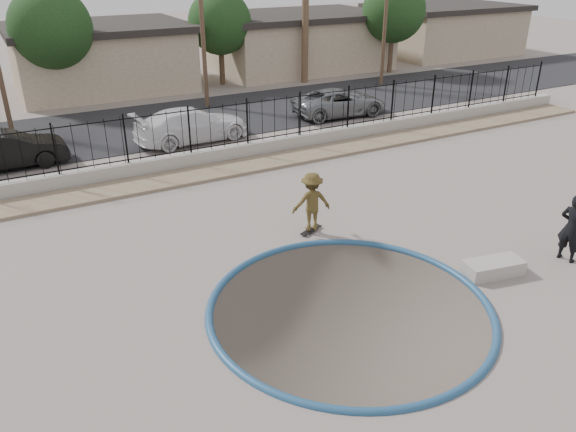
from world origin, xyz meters
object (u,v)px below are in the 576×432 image
(skater, at_px, (312,205))
(car_d, at_px, (340,102))
(car_c, at_px, (192,125))
(videographer, at_px, (572,228))
(concrete_ledge, at_px, (493,268))
(car_b, at_px, (6,150))
(skateboard, at_px, (311,230))

(skater, bearing_deg, car_d, -114.74)
(car_c, bearing_deg, videographer, -164.29)
(concrete_ledge, distance_m, car_d, 16.26)
(videographer, distance_m, car_b, 20.32)
(concrete_ledge, distance_m, car_c, 15.24)
(skater, xyz_separation_m, concrete_ledge, (3.03, -4.50, -0.72))
(videographer, bearing_deg, skateboard, 35.88)
(car_b, distance_m, car_d, 15.95)
(skater, distance_m, car_b, 13.09)
(car_c, bearing_deg, car_d, -90.75)
(skater, xyz_separation_m, car_d, (8.18, 10.91, -0.20))
(car_d, bearing_deg, skateboard, 147.08)
(skateboard, relative_size, car_d, 0.18)
(car_c, height_order, car_d, car_c)
(skater, xyz_separation_m, videographer, (5.45, -4.90, 0.07))
(skater, bearing_deg, car_b, -41.48)
(car_b, xyz_separation_m, car_c, (7.65, -0.13, 0.01))
(skater, relative_size, car_d, 0.37)
(videographer, bearing_deg, car_c, 7.85)
(skater, relative_size, car_b, 0.41)
(concrete_ledge, height_order, car_c, car_c)
(car_d, bearing_deg, skater, 147.08)
(concrete_ledge, xyz_separation_m, car_d, (5.15, 15.41, 0.53))
(videographer, relative_size, car_d, 0.40)
(skateboard, xyz_separation_m, car_c, (-0.12, 10.40, 0.73))
(skater, xyz_separation_m, skateboard, (-0.00, 0.00, -0.86))
(concrete_ledge, xyz_separation_m, car_b, (-10.80, 15.03, 0.58))
(car_b, bearing_deg, concrete_ledge, -145.37)
(skater, relative_size, concrete_ledge, 1.16)
(skater, height_order, videographer, videographer)
(skateboard, distance_m, videographer, 7.39)
(car_b, bearing_deg, car_d, -89.70)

